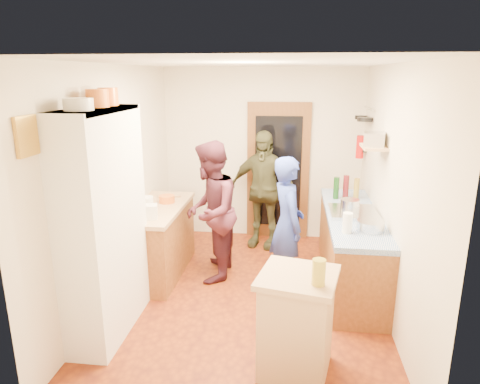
% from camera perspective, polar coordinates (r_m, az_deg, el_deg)
% --- Properties ---
extents(floor, '(3.00, 4.00, 0.02)m').
position_cam_1_polar(floor, '(5.14, 1.06, -13.71)').
color(floor, '#83340D').
rests_on(floor, ground).
extents(ceiling, '(3.00, 4.00, 0.02)m').
position_cam_1_polar(ceiling, '(4.49, 1.23, 16.95)').
color(ceiling, silver).
rests_on(ceiling, ground).
extents(wall_back, '(3.00, 0.02, 2.60)m').
position_cam_1_polar(wall_back, '(6.60, 2.97, 4.99)').
color(wall_back, beige).
rests_on(wall_back, ground).
extents(wall_front, '(3.00, 0.02, 2.60)m').
position_cam_1_polar(wall_front, '(2.76, -3.31, -10.04)').
color(wall_front, beige).
rests_on(wall_front, ground).
extents(wall_left, '(0.02, 4.00, 2.60)m').
position_cam_1_polar(wall_left, '(5.02, -16.26, 1.09)').
color(wall_left, beige).
rests_on(wall_left, ground).
extents(wall_right, '(0.02, 4.00, 2.60)m').
position_cam_1_polar(wall_right, '(4.74, 19.62, -0.04)').
color(wall_right, beige).
rests_on(wall_right, ground).
extents(door_frame, '(0.95, 0.06, 2.10)m').
position_cam_1_polar(door_frame, '(6.60, 5.09, 2.73)').
color(door_frame, brown).
rests_on(door_frame, ground).
extents(door_glass, '(0.70, 0.02, 1.70)m').
position_cam_1_polar(door_glass, '(6.56, 5.08, 2.67)').
color(door_glass, black).
rests_on(door_glass, door_frame).
extents(hutch_body, '(0.40, 1.20, 2.20)m').
position_cam_1_polar(hutch_body, '(4.30, -17.62, -4.19)').
color(hutch_body, white).
rests_on(hutch_body, ground).
extents(hutch_top_shelf, '(0.40, 1.14, 0.04)m').
position_cam_1_polar(hutch_top_shelf, '(4.08, -18.86, 10.27)').
color(hutch_top_shelf, white).
rests_on(hutch_top_shelf, hutch_body).
extents(plate_stack, '(0.24, 0.24, 0.10)m').
position_cam_1_polar(plate_stack, '(3.83, -20.75, 10.89)').
color(plate_stack, white).
rests_on(plate_stack, hutch_top_shelf).
extents(orange_pot_a, '(0.20, 0.20, 0.16)m').
position_cam_1_polar(orange_pot_a, '(4.15, -18.47, 11.78)').
color(orange_pot_a, orange).
rests_on(orange_pot_a, hutch_top_shelf).
extents(orange_pot_b, '(0.19, 0.19, 0.17)m').
position_cam_1_polar(orange_pot_b, '(4.36, -17.19, 12.06)').
color(orange_pot_b, orange).
rests_on(orange_pot_b, hutch_top_shelf).
extents(left_counter_base, '(0.60, 1.40, 0.85)m').
position_cam_1_polar(left_counter_base, '(5.58, -10.84, -6.58)').
color(left_counter_base, '#935628').
rests_on(left_counter_base, ground).
extents(left_counter_top, '(0.64, 1.44, 0.05)m').
position_cam_1_polar(left_counter_top, '(5.43, -11.08, -2.17)').
color(left_counter_top, tan).
rests_on(left_counter_top, left_counter_base).
extents(toaster, '(0.25, 0.20, 0.16)m').
position_cam_1_polar(toaster, '(4.97, -12.22, -2.61)').
color(toaster, white).
rests_on(toaster, left_counter_top).
extents(kettle, '(0.17, 0.17, 0.18)m').
position_cam_1_polar(kettle, '(5.23, -12.34, -1.60)').
color(kettle, white).
rests_on(kettle, left_counter_top).
extents(orange_bowl, '(0.20, 0.20, 0.09)m').
position_cam_1_polar(orange_bowl, '(5.57, -9.72, -0.92)').
color(orange_bowl, orange).
rests_on(orange_bowl, left_counter_top).
extents(chopping_board, '(0.35, 0.30, 0.02)m').
position_cam_1_polar(chopping_board, '(5.87, -9.43, -0.39)').
color(chopping_board, tan).
rests_on(chopping_board, left_counter_top).
extents(right_counter_base, '(0.60, 2.20, 0.84)m').
position_cam_1_polar(right_counter_base, '(5.43, 14.47, -7.52)').
color(right_counter_base, '#935628').
rests_on(right_counter_base, ground).
extents(right_counter_top, '(0.62, 2.22, 0.06)m').
position_cam_1_polar(right_counter_top, '(5.27, 14.80, -3.01)').
color(right_counter_top, '#1A48A2').
rests_on(right_counter_top, right_counter_base).
extents(hob, '(0.55, 0.58, 0.04)m').
position_cam_1_polar(hob, '(5.22, 14.88, -2.61)').
color(hob, silver).
rests_on(hob, right_counter_top).
extents(pot_on_hob, '(0.22, 0.22, 0.14)m').
position_cam_1_polar(pot_on_hob, '(5.17, 14.44, -1.72)').
color(pot_on_hob, silver).
rests_on(pot_on_hob, hob).
extents(bottle_a, '(0.07, 0.07, 0.29)m').
position_cam_1_polar(bottle_a, '(5.77, 12.70, 0.53)').
color(bottle_a, '#143F14').
rests_on(bottle_a, right_counter_top).
extents(bottle_b, '(0.09, 0.09, 0.31)m').
position_cam_1_polar(bottle_b, '(5.83, 13.93, 0.69)').
color(bottle_b, '#591419').
rests_on(bottle_b, right_counter_top).
extents(bottle_c, '(0.08, 0.08, 0.28)m').
position_cam_1_polar(bottle_c, '(5.80, 15.26, 0.40)').
color(bottle_c, olive).
rests_on(bottle_c, right_counter_top).
extents(paper_towel, '(0.12, 0.12, 0.22)m').
position_cam_1_polar(paper_towel, '(4.56, 14.12, -4.01)').
color(paper_towel, white).
rests_on(paper_towel, right_counter_top).
extents(mixing_bowl, '(0.34, 0.34, 0.11)m').
position_cam_1_polar(mixing_bowl, '(4.70, 16.99, -4.33)').
color(mixing_bowl, silver).
rests_on(mixing_bowl, right_counter_top).
extents(island_base, '(0.65, 0.65, 0.86)m').
position_cam_1_polar(island_base, '(3.82, 7.51, -17.32)').
color(island_base, tan).
rests_on(island_base, ground).
extents(island_top, '(0.73, 0.73, 0.05)m').
position_cam_1_polar(island_top, '(3.60, 7.77, -11.20)').
color(island_top, tan).
rests_on(island_top, island_base).
extents(cutting_board, '(0.40, 0.35, 0.02)m').
position_cam_1_polar(cutting_board, '(3.65, 7.15, -10.63)').
color(cutting_board, white).
rests_on(cutting_board, island_top).
extents(oil_jar, '(0.12, 0.12, 0.21)m').
position_cam_1_polar(oil_jar, '(3.41, 10.46, -10.46)').
color(oil_jar, '#AD9E2D').
rests_on(oil_jar, island_top).
extents(pan_rail, '(0.02, 0.65, 0.02)m').
position_cam_1_polar(pan_rail, '(6.09, 16.81, 10.62)').
color(pan_rail, silver).
rests_on(pan_rail, wall_right).
extents(pan_hang_a, '(0.18, 0.18, 0.05)m').
position_cam_1_polar(pan_hang_a, '(5.92, 16.40, 9.27)').
color(pan_hang_a, black).
rests_on(pan_hang_a, pan_rail).
extents(pan_hang_b, '(0.16, 0.16, 0.05)m').
position_cam_1_polar(pan_hang_b, '(6.11, 16.10, 9.28)').
color(pan_hang_b, black).
rests_on(pan_hang_b, pan_rail).
extents(pan_hang_c, '(0.17, 0.17, 0.05)m').
position_cam_1_polar(pan_hang_c, '(6.31, 15.84, 9.56)').
color(pan_hang_c, black).
rests_on(pan_hang_c, pan_rail).
extents(wall_shelf, '(0.26, 0.42, 0.03)m').
position_cam_1_polar(wall_shelf, '(5.06, 17.42, 5.73)').
color(wall_shelf, tan).
rests_on(wall_shelf, wall_right).
extents(radio, '(0.28, 0.34, 0.15)m').
position_cam_1_polar(radio, '(5.04, 17.51, 6.74)').
color(radio, silver).
rests_on(radio, wall_shelf).
extents(ext_bracket, '(0.06, 0.10, 0.04)m').
position_cam_1_polar(ext_bracket, '(6.33, 16.23, 5.34)').
color(ext_bracket, black).
rests_on(ext_bracket, wall_right).
extents(fire_extinguisher, '(0.11, 0.11, 0.32)m').
position_cam_1_polar(fire_extinguisher, '(6.31, 15.72, 5.81)').
color(fire_extinguisher, red).
rests_on(fire_extinguisher, wall_right).
extents(picture_frame, '(0.03, 0.25, 0.30)m').
position_cam_1_polar(picture_frame, '(3.53, -26.58, 6.68)').
color(picture_frame, gold).
rests_on(picture_frame, wall_left).
extents(person_hob, '(0.55, 0.67, 1.60)m').
position_cam_1_polar(person_hob, '(5.02, 6.76, -4.33)').
color(person_hob, '#2A3C9E').
rests_on(person_hob, ground).
extents(person_left, '(0.66, 0.85, 1.74)m').
position_cam_1_polar(person_left, '(5.28, -3.55, -2.51)').
color(person_left, '#441C28').
rests_on(person_left, ground).
extents(person_back, '(1.09, 0.68, 1.73)m').
position_cam_1_polar(person_back, '(6.24, 3.14, 0.31)').
color(person_back, '#3A3A22').
rests_on(person_back, ground).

